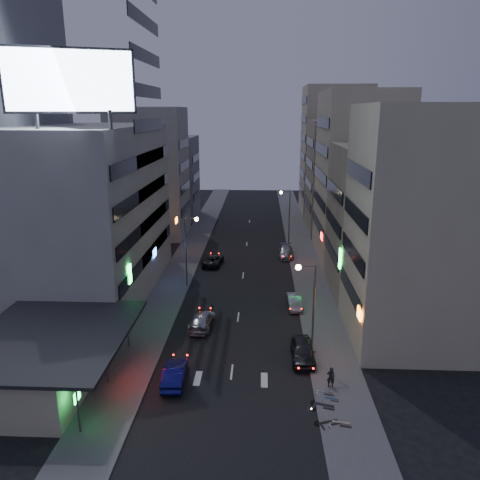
# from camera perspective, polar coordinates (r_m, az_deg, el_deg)

# --- Properties ---
(ground) EXTENTS (180.00, 180.00, 0.00)m
(ground) POSITION_cam_1_polar(r_m,az_deg,el_deg) (34.08, -1.46, -19.27)
(ground) COLOR black
(ground) RESTS_ON ground
(sidewalk_left) EXTENTS (4.00, 120.00, 0.12)m
(sidewalk_left) POSITION_cam_1_polar(r_m,az_deg,el_deg) (61.91, -6.90, -2.88)
(sidewalk_left) COLOR #4C4C4F
(sidewalk_left) RESTS_ON ground
(sidewalk_right) EXTENTS (4.00, 120.00, 0.12)m
(sidewalk_right) POSITION_cam_1_polar(r_m,az_deg,el_deg) (61.36, 8.03, -3.09)
(sidewalk_right) COLOR #4C4C4F
(sidewalk_right) RESTS_ON ground
(food_court) EXTENTS (11.00, 13.00, 3.88)m
(food_court) POSITION_cam_1_polar(r_m,az_deg,el_deg) (38.16, -23.15, -13.08)
(food_court) COLOR beige
(food_court) RESTS_ON ground
(white_building) EXTENTS (14.00, 24.00, 18.00)m
(white_building) POSITION_cam_1_polar(r_m,az_deg,el_deg) (52.64, -18.73, 3.22)
(white_building) COLOR #A8A8A3
(white_building) RESTS_ON ground
(grey_tower) EXTENTS (10.00, 14.00, 34.00)m
(grey_tower) POSITION_cam_1_polar(r_m,az_deg,el_deg) (58.23, -26.80, 11.47)
(grey_tower) COLOR gray
(grey_tower) RESTS_ON ground
(shophouse_near) EXTENTS (10.00, 11.00, 20.00)m
(shophouse_near) POSITION_cam_1_polar(r_m,az_deg,el_deg) (41.61, 20.62, 1.37)
(shophouse_near) COLOR beige
(shophouse_near) RESTS_ON ground
(shophouse_mid) EXTENTS (11.00, 12.00, 16.00)m
(shophouse_mid) POSITION_cam_1_polar(r_m,az_deg,el_deg) (52.94, 17.24, 2.30)
(shophouse_mid) COLOR tan
(shophouse_mid) RESTS_ON ground
(shophouse_far) EXTENTS (10.00, 14.00, 22.00)m
(shophouse_far) POSITION_cam_1_polar(r_m,az_deg,el_deg) (64.79, 14.23, 7.52)
(shophouse_far) COLOR beige
(shophouse_far) RESTS_ON ground
(far_left_a) EXTENTS (11.00, 10.00, 20.00)m
(far_left_a) POSITION_cam_1_polar(r_m,az_deg,el_deg) (75.62, -10.95, 8.02)
(far_left_a) COLOR #A8A8A3
(far_left_a) RESTS_ON ground
(far_left_b) EXTENTS (12.00, 10.00, 15.00)m
(far_left_b) POSITION_cam_1_polar(r_m,az_deg,el_deg) (88.62, -9.25, 7.53)
(far_left_b) COLOR gray
(far_left_b) RESTS_ON ground
(far_right_a) EXTENTS (11.00, 12.00, 18.00)m
(far_right_a) POSITION_cam_1_polar(r_m,az_deg,el_deg) (79.76, 12.40, 7.59)
(far_right_a) COLOR tan
(far_right_a) RESTS_ON ground
(far_right_b) EXTENTS (12.00, 12.00, 24.00)m
(far_right_b) POSITION_cam_1_polar(r_m,az_deg,el_deg) (93.27, 11.40, 10.60)
(far_right_b) COLOR beige
(far_right_b) RESTS_ON ground
(billboard) EXTENTS (9.52, 3.75, 6.20)m
(billboard) POSITION_cam_1_polar(r_m,az_deg,el_deg) (40.87, -20.03, 17.73)
(billboard) COLOR #595B60
(billboard) RESTS_ON white_building
(street_lamp_right_near) EXTENTS (1.60, 0.44, 8.02)m
(street_lamp_right_near) POSITION_cam_1_polar(r_m,az_deg,el_deg) (36.92, 8.40, -7.09)
(street_lamp_right_near) COLOR #595B60
(street_lamp_right_near) RESTS_ON sidewalk_right
(street_lamp_left) EXTENTS (1.60, 0.44, 8.02)m
(street_lamp_left) POSITION_cam_1_polar(r_m,az_deg,el_deg) (52.49, -6.23, -0.17)
(street_lamp_left) COLOR #595B60
(street_lamp_left) RESTS_ON sidewalk_left
(street_lamp_right_far) EXTENTS (1.60, 0.44, 8.02)m
(street_lamp_right_far) POSITION_cam_1_polar(r_m,az_deg,el_deg) (69.47, 5.74, 3.71)
(street_lamp_right_far) COLOR #595B60
(street_lamp_right_far) RESTS_ON sidewalk_right
(parked_car_right_near) EXTENTS (1.87, 4.62, 1.57)m
(parked_car_right_near) POSITION_cam_1_polar(r_m,az_deg,el_deg) (38.97, 7.66, -13.25)
(parked_car_right_near) COLOR #28292E
(parked_car_right_near) RESTS_ON ground
(parked_car_right_mid) EXTENTS (1.60, 3.97, 1.28)m
(parked_car_right_mid) POSITION_cam_1_polar(r_m,az_deg,el_deg) (48.38, 6.63, -7.49)
(parked_car_right_mid) COLOR #97999F
(parked_car_right_mid) RESTS_ON ground
(parked_car_left) EXTENTS (2.75, 4.99, 1.32)m
(parked_car_left) POSITION_cam_1_polar(r_m,az_deg,el_deg) (61.13, -3.31, -2.44)
(parked_car_left) COLOR black
(parked_car_left) RESTS_ON ground
(parked_car_right_far) EXTENTS (2.07, 4.90, 1.41)m
(parked_car_right_far) POSITION_cam_1_polar(r_m,az_deg,el_deg) (64.61, 5.63, -1.46)
(parked_car_right_far) COLOR gray
(parked_car_right_far) RESTS_ON ground
(road_car_blue) EXTENTS (1.73, 4.46, 1.45)m
(road_car_blue) POSITION_cam_1_polar(r_m,az_deg,el_deg) (36.14, -7.98, -15.85)
(road_car_blue) COLOR navy
(road_car_blue) RESTS_ON ground
(road_car_silver) EXTENTS (2.32, 4.97, 1.40)m
(road_car_silver) POSITION_cam_1_polar(r_m,az_deg,el_deg) (44.08, -4.67, -9.72)
(road_car_silver) COLOR #A5AAAE
(road_car_silver) RESTS_ON ground
(person) EXTENTS (0.57, 0.37, 1.56)m
(person) POSITION_cam_1_polar(r_m,az_deg,el_deg) (35.74, 11.01, -16.07)
(person) COLOR black
(person) RESTS_ON sidewalk_right
(scooter_black_a) EXTENTS (1.24, 2.06, 1.19)m
(scooter_black_a) POSITION_cam_1_polar(r_m,az_deg,el_deg) (32.75, 11.78, -19.72)
(scooter_black_a) COLOR black
(scooter_black_a) RESTS_ON sidewalk_right
(scooter_silver_a) EXTENTS (1.04, 2.11, 1.23)m
(scooter_silver_a) POSITION_cam_1_polar(r_m,az_deg,el_deg) (32.59, 13.47, -20.00)
(scooter_silver_a) COLOR #A7AAAF
(scooter_silver_a) RESTS_ON sidewalk_right
(scooter_blue) EXTENTS (0.89, 1.68, 0.98)m
(scooter_blue) POSITION_cam_1_polar(r_m,az_deg,el_deg) (34.70, 12.03, -17.74)
(scooter_blue) COLOR navy
(scooter_blue) RESTS_ON sidewalk_right
(scooter_black_b) EXTENTS (1.25, 2.18, 1.26)m
(scooter_black_b) POSITION_cam_1_polar(r_m,az_deg,el_deg) (33.87, 11.55, -18.33)
(scooter_black_b) COLOR black
(scooter_black_b) RESTS_ON sidewalk_right
(scooter_silver_b) EXTENTS (1.03, 1.87, 1.09)m
(scooter_silver_b) POSITION_cam_1_polar(r_m,az_deg,el_deg) (35.24, 11.44, -17.03)
(scooter_silver_b) COLOR #A0A2A7
(scooter_silver_b) RESTS_ON sidewalk_right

